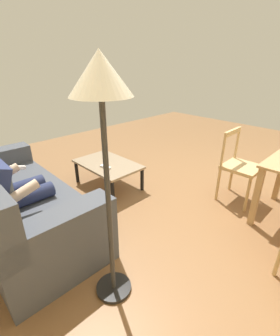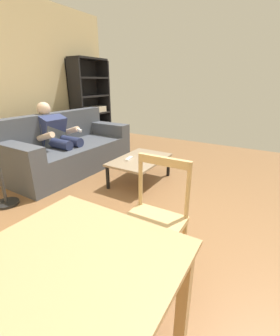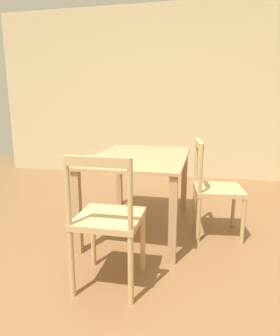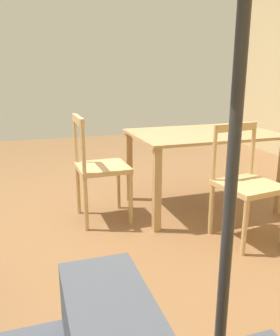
# 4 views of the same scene
# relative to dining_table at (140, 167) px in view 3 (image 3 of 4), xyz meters

# --- Properties ---
(ground_plane) EXTENTS (8.43, 8.43, 0.00)m
(ground_plane) POSITION_rel_dining_table_xyz_m (0.99, 0.14, -0.61)
(ground_plane) COLOR brown
(wall_side) EXTENTS (0.12, 6.07, 2.70)m
(wall_side) POSITION_rel_dining_table_xyz_m (-2.22, 0.14, 0.73)
(wall_side) COLOR #C8B586
(wall_side) RESTS_ON ground_plane
(dining_table) EXTENTS (1.31, 0.87, 0.72)m
(dining_table) POSITION_rel_dining_table_xyz_m (0.00, 0.00, 0.00)
(dining_table) COLOR tan
(dining_table) RESTS_ON ground_plane
(dining_chair_near_wall) EXTENTS (0.47, 0.47, 0.88)m
(dining_chair_near_wall) POSITION_rel_dining_table_xyz_m (0.00, 0.70, -0.18)
(dining_chair_near_wall) COLOR tan
(dining_chair_near_wall) RESTS_ON ground_plane
(dining_chair_facing_couch) EXTENTS (0.42, 0.42, 0.91)m
(dining_chair_facing_couch) POSITION_rel_dining_table_xyz_m (0.98, 0.00, -0.15)
(dining_chair_facing_couch) COLOR tan
(dining_chair_facing_couch) RESTS_ON ground_plane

